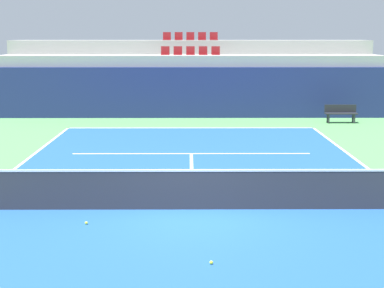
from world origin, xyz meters
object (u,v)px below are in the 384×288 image
at_px(tennis_net, 192,189).
at_px(tennis_ball_0, 211,262).
at_px(tennis_ball_1, 86,223).
at_px(player_bench, 341,112).

xyz_separation_m(tennis_net, tennis_ball_0, (0.32, -3.26, -0.47)).
bearing_deg(tennis_net, tennis_ball_1, -155.30).
distance_m(tennis_net, tennis_ball_0, 3.31).
bearing_deg(player_bench, tennis_net, -117.62).
distance_m(player_bench, tennis_ball_0, 18.07).
height_order(player_bench, tennis_ball_0, player_bench).
bearing_deg(tennis_ball_1, player_bench, 57.22).
height_order(tennis_ball_0, tennis_ball_1, same).
bearing_deg(tennis_ball_1, tennis_net, 24.70).
relative_size(player_bench, tennis_ball_0, 22.73).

